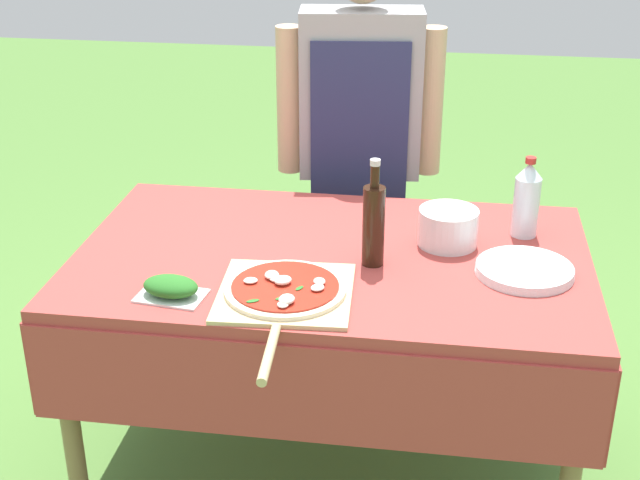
{
  "coord_description": "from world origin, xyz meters",
  "views": [
    {
      "loc": [
        0.3,
        -2.27,
        1.9
      ],
      "look_at": [
        -0.03,
        0.0,
        0.83
      ],
      "focal_mm": 50.0,
      "sensor_mm": 36.0,
      "label": 1
    }
  ],
  "objects_px": {
    "prep_table": "(332,283)",
    "pizza_on_peel": "(285,292)",
    "oil_bottle": "(374,223)",
    "water_bottle": "(527,199)",
    "mixing_tub": "(448,227)",
    "herb_container": "(171,288)",
    "person_cook": "(359,135)",
    "plate_stack": "(525,270)"
  },
  "relations": [
    {
      "from": "oil_bottle",
      "to": "mixing_tub",
      "type": "relative_size",
      "value": 1.78
    },
    {
      "from": "prep_table",
      "to": "plate_stack",
      "type": "relative_size",
      "value": 5.52
    },
    {
      "from": "pizza_on_peel",
      "to": "herb_container",
      "type": "xyz_separation_m",
      "value": [
        -0.29,
        -0.04,
        0.01
      ]
    },
    {
      "from": "person_cook",
      "to": "herb_container",
      "type": "bearing_deg",
      "value": 63.87
    },
    {
      "from": "pizza_on_peel",
      "to": "herb_container",
      "type": "distance_m",
      "value": 0.29
    },
    {
      "from": "water_bottle",
      "to": "herb_container",
      "type": "bearing_deg",
      "value": -150.2
    },
    {
      "from": "herb_container",
      "to": "mixing_tub",
      "type": "xyz_separation_m",
      "value": [
        0.7,
        0.43,
        0.03
      ]
    },
    {
      "from": "pizza_on_peel",
      "to": "mixing_tub",
      "type": "relative_size",
      "value": 3.45
    },
    {
      "from": "oil_bottle",
      "to": "plate_stack",
      "type": "relative_size",
      "value": 1.15
    },
    {
      "from": "plate_stack",
      "to": "mixing_tub",
      "type": "bearing_deg",
      "value": 142.47
    },
    {
      "from": "person_cook",
      "to": "mixing_tub",
      "type": "bearing_deg",
      "value": 111.93
    },
    {
      "from": "mixing_tub",
      "to": "water_bottle",
      "type": "bearing_deg",
      "value": 24.19
    },
    {
      "from": "prep_table",
      "to": "pizza_on_peel",
      "type": "bearing_deg",
      "value": -107.23
    },
    {
      "from": "herb_container",
      "to": "mixing_tub",
      "type": "height_order",
      "value": "mixing_tub"
    },
    {
      "from": "person_cook",
      "to": "herb_container",
      "type": "xyz_separation_m",
      "value": [
        -0.37,
        -1.04,
        -0.09
      ]
    },
    {
      "from": "person_cook",
      "to": "mixing_tub",
      "type": "height_order",
      "value": "person_cook"
    },
    {
      "from": "herb_container",
      "to": "plate_stack",
      "type": "relative_size",
      "value": 0.7
    },
    {
      "from": "oil_bottle",
      "to": "prep_table",
      "type": "bearing_deg",
      "value": 158.49
    },
    {
      "from": "oil_bottle",
      "to": "water_bottle",
      "type": "distance_m",
      "value": 0.5
    },
    {
      "from": "prep_table",
      "to": "plate_stack",
      "type": "distance_m",
      "value": 0.55
    },
    {
      "from": "prep_table",
      "to": "oil_bottle",
      "type": "height_order",
      "value": "oil_bottle"
    },
    {
      "from": "prep_table",
      "to": "herb_container",
      "type": "xyz_separation_m",
      "value": [
        -0.38,
        -0.32,
        0.12
      ]
    },
    {
      "from": "herb_container",
      "to": "mixing_tub",
      "type": "bearing_deg",
      "value": 31.47
    },
    {
      "from": "oil_bottle",
      "to": "water_bottle",
      "type": "relative_size",
      "value": 1.26
    },
    {
      "from": "mixing_tub",
      "to": "plate_stack",
      "type": "relative_size",
      "value": 0.65
    },
    {
      "from": "person_cook",
      "to": "oil_bottle",
      "type": "xyz_separation_m",
      "value": [
        0.12,
        -0.77,
        0.0
      ]
    },
    {
      "from": "person_cook",
      "to": "prep_table",
      "type": "bearing_deg",
      "value": 83.92
    },
    {
      "from": "mixing_tub",
      "to": "plate_stack",
      "type": "bearing_deg",
      "value": -37.53
    },
    {
      "from": "oil_bottle",
      "to": "water_bottle",
      "type": "height_order",
      "value": "oil_bottle"
    },
    {
      "from": "pizza_on_peel",
      "to": "mixing_tub",
      "type": "xyz_separation_m",
      "value": [
        0.41,
        0.39,
        0.04
      ]
    },
    {
      "from": "person_cook",
      "to": "water_bottle",
      "type": "xyz_separation_m",
      "value": [
        0.55,
        -0.51,
        -0.0
      ]
    },
    {
      "from": "water_bottle",
      "to": "mixing_tub",
      "type": "distance_m",
      "value": 0.25
    },
    {
      "from": "oil_bottle",
      "to": "water_bottle",
      "type": "bearing_deg",
      "value": 31.26
    },
    {
      "from": "water_bottle",
      "to": "mixing_tub",
      "type": "bearing_deg",
      "value": -155.81
    },
    {
      "from": "plate_stack",
      "to": "oil_bottle",
      "type": "bearing_deg",
      "value": 179.49
    },
    {
      "from": "pizza_on_peel",
      "to": "prep_table",
      "type": "bearing_deg",
      "value": 69.56
    },
    {
      "from": "pizza_on_peel",
      "to": "oil_bottle",
      "type": "bearing_deg",
      "value": 44.82
    },
    {
      "from": "oil_bottle",
      "to": "mixing_tub",
      "type": "height_order",
      "value": "oil_bottle"
    },
    {
      "from": "person_cook",
      "to": "plate_stack",
      "type": "bearing_deg",
      "value": 118.64
    },
    {
      "from": "person_cook",
      "to": "water_bottle",
      "type": "height_order",
      "value": "person_cook"
    },
    {
      "from": "pizza_on_peel",
      "to": "mixing_tub",
      "type": "height_order",
      "value": "mixing_tub"
    },
    {
      "from": "water_bottle",
      "to": "mixing_tub",
      "type": "relative_size",
      "value": 1.41
    }
  ]
}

